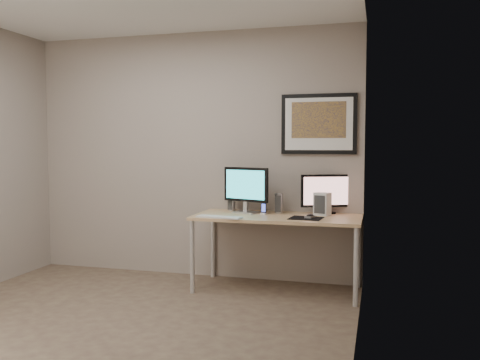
{
  "coord_description": "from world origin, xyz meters",
  "views": [
    {
      "loc": [
        1.94,
        -3.43,
        1.42
      ],
      "look_at": [
        0.7,
        1.1,
        1.09
      ],
      "focal_mm": 38.0,
      "sensor_mm": 36.0,
      "label": 1
    }
  ],
  "objects_px": {
    "monitor_large": "(246,188)",
    "desk": "(277,222)",
    "framed_art": "(319,124)",
    "phone_dock": "(264,208)",
    "fan_unit": "(322,204)",
    "monitor_tv": "(325,193)",
    "speaker_right": "(279,203)",
    "keyboard": "(219,217)",
    "speaker_left": "(232,202)"
  },
  "relations": [
    {
      "from": "monitor_tv",
      "to": "phone_dock",
      "type": "distance_m",
      "value": 0.64
    },
    {
      "from": "monitor_large",
      "to": "speaker_right",
      "type": "bearing_deg",
      "value": 32.27
    },
    {
      "from": "desk",
      "to": "fan_unit",
      "type": "relative_size",
      "value": 7.23
    },
    {
      "from": "fan_unit",
      "to": "speaker_right",
      "type": "bearing_deg",
      "value": -162.88
    },
    {
      "from": "speaker_left",
      "to": "fan_unit",
      "type": "bearing_deg",
      "value": 14.74
    },
    {
      "from": "desk",
      "to": "speaker_right",
      "type": "bearing_deg",
      "value": 96.67
    },
    {
      "from": "framed_art",
      "to": "fan_unit",
      "type": "bearing_deg",
      "value": -71.14
    },
    {
      "from": "monitor_tv",
      "to": "fan_unit",
      "type": "relative_size",
      "value": 2.14
    },
    {
      "from": "monitor_tv",
      "to": "phone_dock",
      "type": "bearing_deg",
      "value": 178.52
    },
    {
      "from": "phone_dock",
      "to": "monitor_tv",
      "type": "bearing_deg",
      "value": 36.7
    },
    {
      "from": "monitor_tv",
      "to": "speaker_right",
      "type": "xyz_separation_m",
      "value": [
        -0.45,
        -0.1,
        -0.11
      ]
    },
    {
      "from": "speaker_left",
      "to": "speaker_right",
      "type": "bearing_deg",
      "value": 14.75
    },
    {
      "from": "monitor_large",
      "to": "phone_dock",
      "type": "height_order",
      "value": "monitor_large"
    },
    {
      "from": "keyboard",
      "to": "speaker_left",
      "type": "bearing_deg",
      "value": 101.22
    },
    {
      "from": "framed_art",
      "to": "speaker_left",
      "type": "xyz_separation_m",
      "value": [
        -0.87,
        -0.1,
        -0.8
      ]
    },
    {
      "from": "framed_art",
      "to": "speaker_right",
      "type": "bearing_deg",
      "value": -158.07
    },
    {
      "from": "desk",
      "to": "fan_unit",
      "type": "xyz_separation_m",
      "value": [
        0.42,
        0.14,
        0.18
      ]
    },
    {
      "from": "speaker_left",
      "to": "speaker_right",
      "type": "height_order",
      "value": "speaker_right"
    },
    {
      "from": "framed_art",
      "to": "desk",
      "type": "bearing_deg",
      "value": -136.54
    },
    {
      "from": "monitor_tv",
      "to": "monitor_large",
      "type": "bearing_deg",
      "value": 171.56
    },
    {
      "from": "monitor_tv",
      "to": "phone_dock",
      "type": "relative_size",
      "value": 4.12
    },
    {
      "from": "framed_art",
      "to": "phone_dock",
      "type": "distance_m",
      "value": 1.01
    },
    {
      "from": "speaker_right",
      "to": "keyboard",
      "type": "height_order",
      "value": "speaker_right"
    },
    {
      "from": "phone_dock",
      "to": "keyboard",
      "type": "relative_size",
      "value": 0.26
    },
    {
      "from": "speaker_right",
      "to": "phone_dock",
      "type": "xyz_separation_m",
      "value": [
        -0.13,
        -0.11,
        -0.04
      ]
    },
    {
      "from": "monitor_tv",
      "to": "framed_art",
      "type": "bearing_deg",
      "value": 126.43
    },
    {
      "from": "monitor_tv",
      "to": "fan_unit",
      "type": "bearing_deg",
      "value": -117.12
    },
    {
      "from": "monitor_tv",
      "to": "fan_unit",
      "type": "height_order",
      "value": "monitor_tv"
    },
    {
      "from": "framed_art",
      "to": "monitor_large",
      "type": "height_order",
      "value": "framed_art"
    },
    {
      "from": "speaker_left",
      "to": "phone_dock",
      "type": "height_order",
      "value": "speaker_left"
    },
    {
      "from": "monitor_large",
      "to": "desk",
      "type": "bearing_deg",
      "value": 1.54
    },
    {
      "from": "keyboard",
      "to": "desk",
      "type": "bearing_deg",
      "value": 37.77
    },
    {
      "from": "monitor_tv",
      "to": "speaker_left",
      "type": "height_order",
      "value": "monitor_tv"
    },
    {
      "from": "speaker_left",
      "to": "keyboard",
      "type": "distance_m",
      "value": 0.52
    },
    {
      "from": "framed_art",
      "to": "phone_dock",
      "type": "bearing_deg",
      "value": -152.42
    },
    {
      "from": "framed_art",
      "to": "phone_dock",
      "type": "xyz_separation_m",
      "value": [
        -0.5,
        -0.26,
        -0.83
      ]
    },
    {
      "from": "monitor_tv",
      "to": "keyboard",
      "type": "relative_size",
      "value": 1.07
    },
    {
      "from": "desk",
      "to": "framed_art",
      "type": "xyz_separation_m",
      "value": [
        0.35,
        0.33,
        0.96
      ]
    },
    {
      "from": "desk",
      "to": "phone_dock",
      "type": "distance_m",
      "value": 0.21
    },
    {
      "from": "phone_dock",
      "to": "keyboard",
      "type": "bearing_deg",
      "value": -117.91
    },
    {
      "from": "speaker_left",
      "to": "phone_dock",
      "type": "distance_m",
      "value": 0.41
    },
    {
      "from": "speaker_right",
      "to": "fan_unit",
      "type": "distance_m",
      "value": 0.44
    },
    {
      "from": "speaker_left",
      "to": "monitor_tv",
      "type": "bearing_deg",
      "value": 23.39
    },
    {
      "from": "phone_dock",
      "to": "fan_unit",
      "type": "xyz_separation_m",
      "value": [
        0.57,
        0.07,
        0.05
      ]
    },
    {
      "from": "framed_art",
      "to": "monitor_large",
      "type": "relative_size",
      "value": 1.54
    },
    {
      "from": "monitor_tv",
      "to": "keyboard",
      "type": "bearing_deg",
      "value": -170.21
    },
    {
      "from": "monitor_tv",
      "to": "phone_dock",
      "type": "height_order",
      "value": "monitor_tv"
    },
    {
      "from": "speaker_left",
      "to": "phone_dock",
      "type": "bearing_deg",
      "value": -2.96
    },
    {
      "from": "monitor_large",
      "to": "speaker_left",
      "type": "height_order",
      "value": "monitor_large"
    },
    {
      "from": "framed_art",
      "to": "fan_unit",
      "type": "height_order",
      "value": "framed_art"
    }
  ]
}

